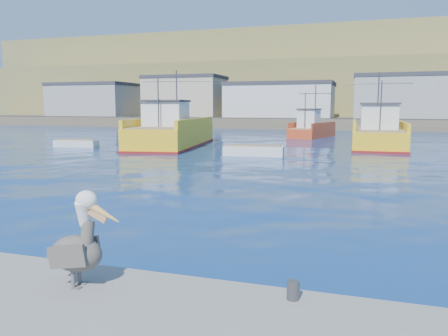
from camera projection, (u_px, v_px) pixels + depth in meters
name	position (u px, v px, depth m)	size (l,w,h in m)	color
ground	(194.00, 246.00, 11.01)	(260.00, 260.00, 0.00)	navy
dock_bollards	(154.00, 273.00, 7.53)	(36.20, 0.20, 0.30)	#4C4C4C
far_shore	(348.00, 85.00, 112.87)	(200.00, 81.00, 24.00)	brown
trawler_yellow_a	(172.00, 133.00, 38.84)	(6.69, 14.54, 6.86)	yellow
trawler_yellow_b	(377.00, 135.00, 38.03)	(5.75, 12.20, 6.62)	yellow
boat_orange	(311.00, 128.00, 50.33)	(4.85, 8.39, 6.03)	#CA411D
skiff_left	(76.00, 144.00, 38.25)	(3.85, 1.88, 0.80)	silver
skiff_mid	(254.00, 152.00, 31.40)	(4.38, 1.85, 0.93)	silver
pelican	(79.00, 246.00, 7.25)	(1.34, 0.63, 1.64)	#595451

